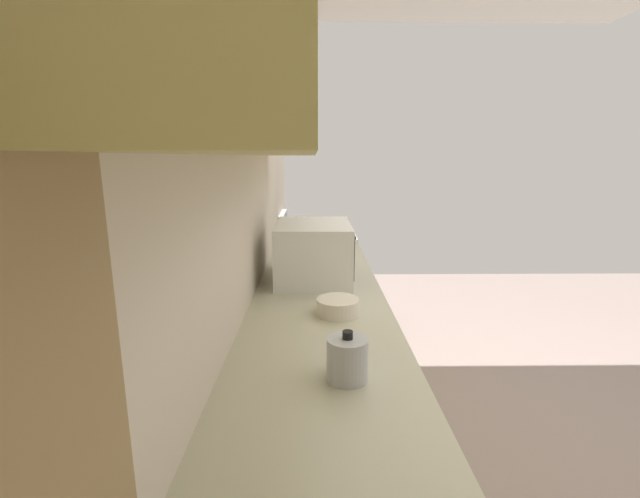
# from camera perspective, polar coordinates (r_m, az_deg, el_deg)

# --- Properties ---
(ground_plane) EXTENTS (7.01, 7.01, 0.00)m
(ground_plane) POSITION_cam_1_polar(r_m,az_deg,el_deg) (2.76, 27.24, -23.49)
(ground_plane) COLOR gray
(wall_back) EXTENTS (4.50, 0.12, 2.76)m
(wall_back) POSITION_cam_1_polar(r_m,az_deg,el_deg) (1.98, -11.25, 7.07)
(wall_back) COLOR beige
(wall_back) RESTS_ON ground_plane
(counter_run) EXTENTS (3.59, 0.65, 0.89)m
(counter_run) POSITION_cam_1_polar(r_m,az_deg,el_deg) (1.91, -0.25, -23.13)
(counter_run) COLOR #D1C973
(counter_run) RESTS_ON ground_plane
(upper_cabinets) EXTENTS (2.40, 0.30, 0.57)m
(upper_cabinets) POSITION_cam_1_polar(r_m,az_deg,el_deg) (1.58, -6.61, 22.99)
(upper_cabinets) COLOR #D8C975
(oven_range) EXTENTS (0.60, 0.66, 1.07)m
(oven_range) POSITION_cam_1_polar(r_m,az_deg,el_deg) (3.80, -0.30, -4.27)
(oven_range) COLOR #B7BABF
(oven_range) RESTS_ON ground_plane
(microwave) EXTENTS (0.52, 0.41, 0.31)m
(microwave) POSITION_cam_1_polar(r_m,az_deg,el_deg) (2.29, -0.85, -0.34)
(microwave) COLOR white
(microwave) RESTS_ON counter_run
(bowl) EXTENTS (0.18, 0.18, 0.07)m
(bowl) POSITION_cam_1_polar(r_m,az_deg,el_deg) (1.81, 2.42, -7.68)
(bowl) COLOR silver
(bowl) RESTS_ON counter_run
(kettle) EXTENTS (0.17, 0.13, 0.16)m
(kettle) POSITION_cam_1_polar(r_m,az_deg,el_deg) (1.31, 3.73, -14.59)
(kettle) COLOR #B7BABF
(kettle) RESTS_ON counter_run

